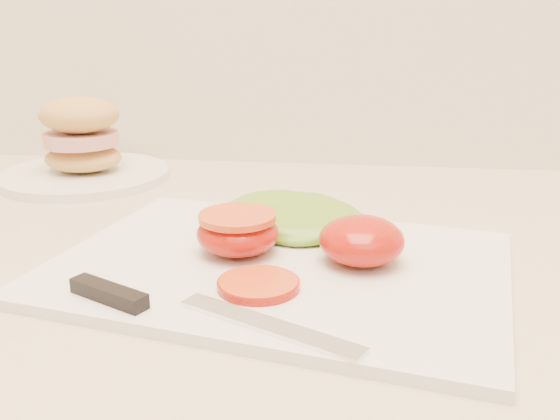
# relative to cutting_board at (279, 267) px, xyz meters

# --- Properties ---
(cutting_board) EXTENTS (0.44, 0.36, 0.01)m
(cutting_board) POSITION_rel_cutting_board_xyz_m (0.00, 0.00, 0.00)
(cutting_board) COLOR white
(cutting_board) RESTS_ON counter
(tomato_half_dome) EXTENTS (0.08, 0.08, 0.04)m
(tomato_half_dome) POSITION_rel_cutting_board_xyz_m (0.07, 0.01, 0.03)
(tomato_half_dome) COLOR red
(tomato_half_dome) RESTS_ON cutting_board
(tomato_half_cut) EXTENTS (0.08, 0.08, 0.04)m
(tomato_half_cut) POSITION_rel_cutting_board_xyz_m (-0.04, 0.02, 0.03)
(tomato_half_cut) COLOR red
(tomato_half_cut) RESTS_ON cutting_board
(tomato_slice_0) EXTENTS (0.06, 0.06, 0.01)m
(tomato_slice_0) POSITION_rel_cutting_board_xyz_m (-0.01, -0.06, 0.01)
(tomato_slice_0) COLOR #D35524
(tomato_slice_0) RESTS_ON cutting_board
(lettuce_leaf_0) EXTENTS (0.17, 0.13, 0.03)m
(lettuce_leaf_0) POSITION_rel_cutting_board_xyz_m (0.00, 0.08, 0.02)
(lettuce_leaf_0) COLOR olive
(lettuce_leaf_0) RESTS_ON cutting_board
(knife) EXTENTS (0.23, 0.09, 0.01)m
(knife) POSITION_rel_cutting_board_xyz_m (-0.07, -0.10, 0.01)
(knife) COLOR silver
(knife) RESTS_ON cutting_board
(sandwich_plate) EXTENTS (0.23, 0.23, 0.11)m
(sandwich_plate) POSITION_rel_cutting_board_xyz_m (-0.30, 0.28, 0.03)
(sandwich_plate) COLOR white
(sandwich_plate) RESTS_ON counter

